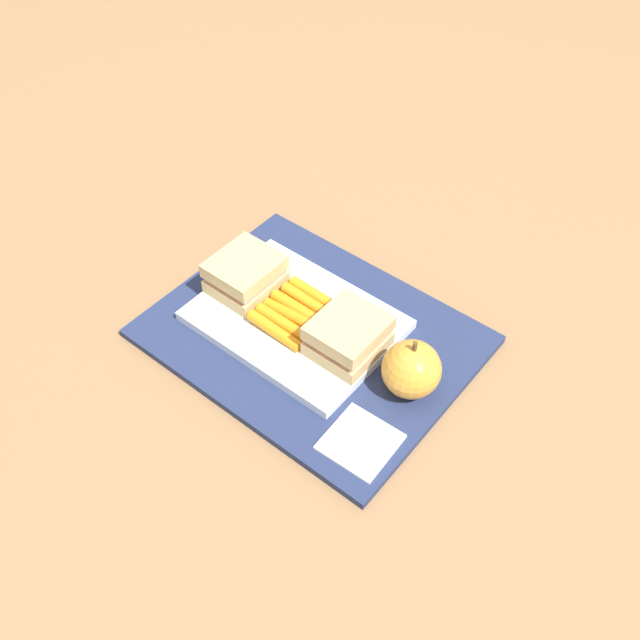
% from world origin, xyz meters
% --- Properties ---
extents(ground_plane, '(2.40, 2.40, 0.00)m').
position_xyz_m(ground_plane, '(0.00, 0.00, 0.00)').
color(ground_plane, olive).
extents(lunchbag_mat, '(0.36, 0.28, 0.01)m').
position_xyz_m(lunchbag_mat, '(0.00, 0.00, 0.01)').
color(lunchbag_mat, navy).
rests_on(lunchbag_mat, ground_plane).
extents(food_tray, '(0.23, 0.17, 0.01)m').
position_xyz_m(food_tray, '(-0.03, 0.00, 0.02)').
color(food_tray, white).
rests_on(food_tray, lunchbag_mat).
extents(sandwich_half_left, '(0.07, 0.08, 0.04)m').
position_xyz_m(sandwich_half_left, '(-0.10, 0.00, 0.04)').
color(sandwich_half_left, tan).
rests_on(sandwich_half_left, food_tray).
extents(sandwich_half_right, '(0.07, 0.08, 0.04)m').
position_xyz_m(sandwich_half_right, '(0.05, 0.00, 0.04)').
color(sandwich_half_right, tan).
rests_on(sandwich_half_right, food_tray).
extents(carrot_sticks_bundle, '(0.08, 0.09, 0.02)m').
position_xyz_m(carrot_sticks_bundle, '(-0.03, 0.00, 0.03)').
color(carrot_sticks_bundle, orange).
rests_on(carrot_sticks_bundle, food_tray).
extents(apple, '(0.07, 0.07, 0.08)m').
position_xyz_m(apple, '(0.13, 0.01, 0.04)').
color(apple, gold).
rests_on(apple, lunchbag_mat).
extents(paper_napkin, '(0.07, 0.07, 0.00)m').
position_xyz_m(paper_napkin, '(0.14, -0.08, 0.01)').
color(paper_napkin, white).
rests_on(paper_napkin, lunchbag_mat).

